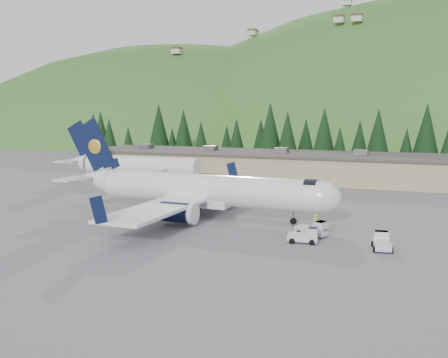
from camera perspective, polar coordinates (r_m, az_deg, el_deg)
ground at (r=62.89m, az=-1.93°, el=-4.31°), size 600.00×600.00×0.00m
airliner at (r=62.75m, az=-2.84°, el=-1.30°), size 36.96×34.63×12.28m
second_airliner at (r=93.06m, az=-10.96°, el=1.57°), size 27.50×11.00×10.05m
baggage_tug_a at (r=51.11m, az=9.31°, el=-6.43°), size 3.09×2.03×1.58m
baggage_tug_b at (r=53.77m, az=10.27°, el=-5.67°), size 3.58×2.76×1.72m
baggage_tug_c at (r=50.55m, az=17.59°, el=-6.85°), size 2.17×3.17×1.59m
terminal_building at (r=99.57m, az=3.79°, el=1.69°), size 71.00×17.00×6.10m
ramp_worker at (r=56.55m, az=10.38°, el=-4.83°), size 0.81×0.80×1.88m
tree_line at (r=122.01m, az=5.67°, el=4.97°), size 114.08×17.44×14.05m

